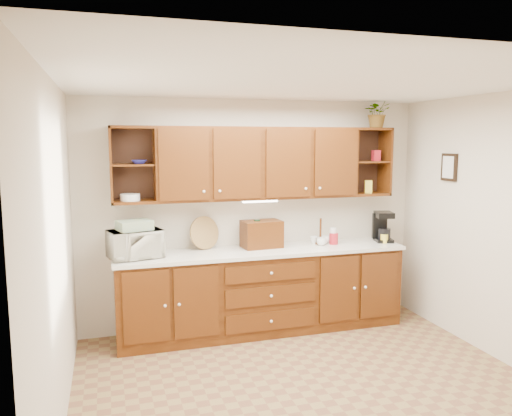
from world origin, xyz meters
TOP-DOWN VIEW (x-y plane):
  - floor at (0.00, 0.00)m, footprint 4.00×4.00m
  - ceiling at (0.00, 0.00)m, footprint 4.00×4.00m
  - back_wall at (0.00, 1.75)m, footprint 4.00×0.00m
  - left_wall at (-2.00, 0.00)m, footprint 0.00×3.50m
  - right_wall at (2.00, 0.00)m, footprint 0.00×3.50m
  - base_cabinets at (0.00, 1.45)m, footprint 3.20×0.60m
  - countertop at (0.00, 1.44)m, footprint 3.24×0.64m
  - upper_cabinets at (0.01, 1.59)m, footprint 3.20×0.33m
  - undercabinet_light at (0.00, 1.53)m, footprint 0.40×0.05m
  - framed_picture at (1.98, 0.90)m, footprint 0.03×0.24m
  - wicker_basket at (-1.52, 1.46)m, footprint 0.27×0.27m
  - microwave at (-1.38, 1.43)m, footprint 0.60×0.48m
  - towel_stack at (-1.38, 1.43)m, footprint 0.39×0.33m
  - wine_bottle at (-0.03, 1.55)m, footprint 0.07×0.07m
  - woven_tray at (-0.61, 1.65)m, footprint 0.38×0.24m
  - bread_box at (0.02, 1.54)m, footprint 0.46×0.31m
  - mug_tree at (0.74, 1.53)m, footprint 0.27×0.27m
  - canister_red at (0.88, 1.47)m, footprint 0.10×0.10m
  - canister_white at (0.88, 1.49)m, footprint 0.10×0.10m
  - canister_yellow at (1.48, 1.36)m, footprint 0.09×0.09m
  - coffee_maker at (1.52, 1.46)m, footprint 0.25×0.29m
  - bowl_stack at (-1.30, 1.57)m, footprint 0.17×0.17m
  - plate_stack at (-1.41, 1.57)m, footprint 0.27×0.27m
  - pantry_box_yellow at (1.36, 1.56)m, footprint 0.10×0.09m
  - pantry_box_red at (1.45, 1.56)m, footprint 0.08×0.07m
  - potted_plant at (1.45, 1.55)m, footprint 0.38×0.35m

SIDE VIEW (x-z plane):
  - floor at x=0.00m, z-range 0.00..0.00m
  - base_cabinets at x=0.00m, z-range 0.00..0.90m
  - countertop at x=0.00m, z-range 0.90..0.94m
  - woven_tray at x=-0.61m, z-range 0.77..1.13m
  - mug_tree at x=0.74m, z-range 0.84..1.14m
  - canister_yellow at x=1.48m, z-range 0.94..1.04m
  - canister_red at x=0.88m, z-range 0.94..1.07m
  - wicker_basket at x=-1.52m, z-range 0.94..1.09m
  - canister_white at x=0.88m, z-range 0.94..1.13m
  - microwave at x=-1.38m, z-range 0.94..1.23m
  - bread_box at x=0.02m, z-range 0.94..1.25m
  - wine_bottle at x=-0.03m, z-range 0.94..1.26m
  - coffee_maker at x=1.52m, z-range 0.93..1.29m
  - towel_stack at x=-1.38m, z-range 1.23..1.33m
  - back_wall at x=0.00m, z-range -0.70..3.30m
  - left_wall at x=-2.00m, z-range -0.45..3.05m
  - right_wall at x=2.00m, z-range -0.45..3.05m
  - undercabinet_light at x=0.00m, z-range 1.46..1.48m
  - plate_stack at x=-1.41m, z-range 1.52..1.59m
  - pantry_box_yellow at x=1.36m, z-range 1.52..1.67m
  - framed_picture at x=1.98m, z-range 1.70..2.00m
  - upper_cabinets at x=0.01m, z-range 1.49..2.29m
  - bowl_stack at x=-1.30m, z-range 1.90..1.94m
  - pantry_box_red at x=1.45m, z-range 1.90..2.03m
  - potted_plant at x=1.45m, z-range 2.29..2.64m
  - ceiling at x=0.00m, z-range 2.60..2.60m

